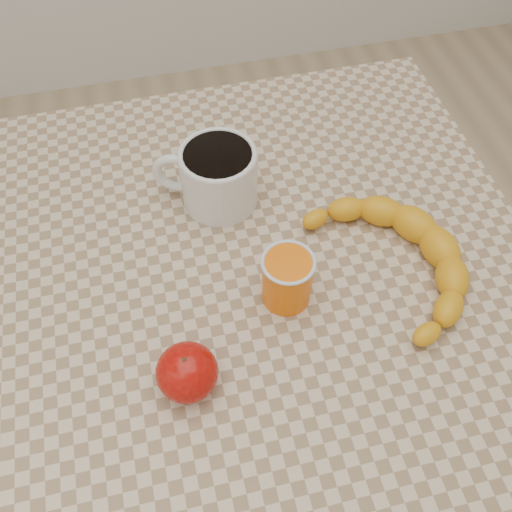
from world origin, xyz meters
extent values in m
plane|color=tan|center=(0.00, 0.00, 0.00)|extent=(3.00, 3.00, 0.00)
cube|color=#C3AC8A|center=(0.00, 0.00, 0.73)|extent=(0.80, 0.80, 0.04)
cube|color=#8E6A48|center=(0.00, 0.00, 0.68)|extent=(0.74, 0.74, 0.06)
cylinder|color=#8E6A48|center=(-0.35, 0.35, 0.35)|extent=(0.05, 0.05, 0.71)
cylinder|color=#8E6A48|center=(0.35, 0.35, 0.35)|extent=(0.05, 0.05, 0.71)
cylinder|color=silver|center=(-0.02, 0.13, 0.80)|extent=(0.15, 0.15, 0.09)
cylinder|color=black|center=(-0.02, 0.13, 0.84)|extent=(0.10, 0.10, 0.01)
torus|color=silver|center=(-0.02, 0.13, 0.84)|extent=(0.11, 0.11, 0.01)
torus|color=silver|center=(-0.08, 0.16, 0.80)|extent=(0.07, 0.04, 0.07)
cylinder|color=#EA6207|center=(0.03, -0.06, 0.79)|extent=(0.06, 0.06, 0.08)
torus|color=silver|center=(0.03, -0.06, 0.83)|extent=(0.07, 0.07, 0.00)
ellipsoid|color=#8A0504|center=(-0.12, -0.15, 0.78)|extent=(0.09, 0.09, 0.07)
cylinder|color=#382311|center=(-0.12, -0.15, 0.81)|extent=(0.01, 0.01, 0.01)
camera|label=1|loc=(-0.11, -0.45, 1.40)|focal=40.00mm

